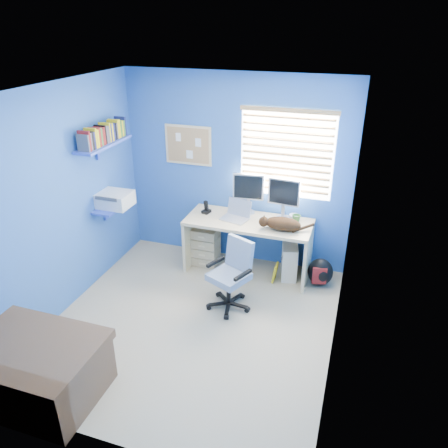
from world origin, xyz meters
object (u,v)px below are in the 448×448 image
(tower_pc, at_px, (289,259))
(laptop, at_px, (235,211))
(cat, at_px, (283,224))
(office_chair, at_px, (231,283))
(desk, at_px, (248,246))

(tower_pc, bearing_deg, laptop, 176.40)
(cat, height_order, office_chair, cat)
(desk, distance_m, office_chair, 0.80)
(desk, bearing_deg, tower_pc, 8.79)
(desk, xyz_separation_m, office_chair, (0.02, -0.80, -0.06))
(desk, xyz_separation_m, cat, (0.46, -0.12, 0.45))
(laptop, xyz_separation_m, office_chair, (0.20, -0.78, -0.54))
(laptop, height_order, office_chair, laptop)
(cat, bearing_deg, laptop, 161.42)
(desk, bearing_deg, cat, -14.65)
(laptop, height_order, cat, laptop)
(desk, distance_m, tower_pc, 0.56)
(tower_pc, relative_size, office_chair, 0.55)
(desk, relative_size, office_chair, 1.94)
(laptop, xyz_separation_m, cat, (0.64, -0.10, -0.03))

